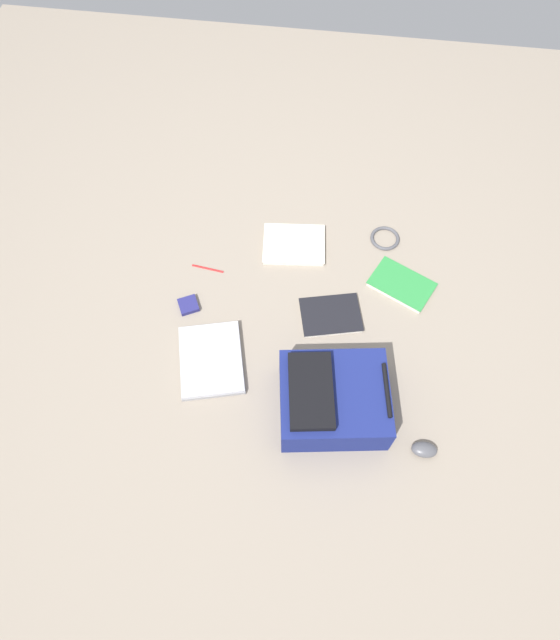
{
  "coord_description": "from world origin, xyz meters",
  "views": [
    {
      "loc": [
        -1.01,
        -0.09,
        2.0
      ],
      "look_at": [
        0.05,
        0.05,
        0.02
      ],
      "focal_mm": 30.76,
      "sensor_mm": 36.0,
      "label": 1
    }
  ],
  "objects_px": {
    "book_comic": "(331,315)",
    "cable_coil": "(385,238)",
    "book_manual": "(402,285)",
    "book_red": "(294,245)",
    "laptop": "(211,360)",
    "earbud_pouch": "(188,305)",
    "backpack": "(332,400)",
    "computer_mouse": "(424,450)",
    "pen_black": "(208,268)"
  },
  "relations": [
    {
      "from": "book_comic",
      "to": "cable_coil",
      "type": "xyz_separation_m",
      "value": [
        0.43,
        -0.21,
        -0.0
      ]
    },
    {
      "from": "book_manual",
      "to": "book_red",
      "type": "relative_size",
      "value": 1.05
    },
    {
      "from": "book_red",
      "to": "cable_coil",
      "type": "bearing_deg",
      "value": -77.29
    },
    {
      "from": "book_manual",
      "to": "cable_coil",
      "type": "height_order",
      "value": "book_manual"
    },
    {
      "from": "laptop",
      "to": "earbud_pouch",
      "type": "bearing_deg",
      "value": 31.15
    },
    {
      "from": "backpack",
      "to": "laptop",
      "type": "height_order",
      "value": "backpack"
    },
    {
      "from": "backpack",
      "to": "book_manual",
      "type": "relative_size",
      "value": 1.44
    },
    {
      "from": "book_red",
      "to": "earbud_pouch",
      "type": "height_order",
      "value": "book_red"
    },
    {
      "from": "computer_mouse",
      "to": "book_red",
      "type": "bearing_deg",
      "value": 34.19
    },
    {
      "from": "backpack",
      "to": "book_manual",
      "type": "distance_m",
      "value": 0.64
    },
    {
      "from": "book_red",
      "to": "earbud_pouch",
      "type": "relative_size",
      "value": 3.76
    },
    {
      "from": "laptop",
      "to": "book_comic",
      "type": "distance_m",
      "value": 0.53
    },
    {
      "from": "computer_mouse",
      "to": "pen_black",
      "type": "bearing_deg",
      "value": 53.86
    },
    {
      "from": "book_manual",
      "to": "earbud_pouch",
      "type": "xyz_separation_m",
      "value": [
        -0.22,
        0.89,
        -0.0
      ]
    },
    {
      "from": "pen_black",
      "to": "earbud_pouch",
      "type": "relative_size",
      "value": 1.85
    },
    {
      "from": "backpack",
      "to": "earbud_pouch",
      "type": "relative_size",
      "value": 5.68
    },
    {
      "from": "backpack",
      "to": "pen_black",
      "type": "xyz_separation_m",
      "value": [
        0.57,
        0.59,
        -0.09
      ]
    },
    {
      "from": "book_red",
      "to": "cable_coil",
      "type": "height_order",
      "value": "book_red"
    },
    {
      "from": "book_manual",
      "to": "laptop",
      "type": "bearing_deg",
      "value": 121.47
    },
    {
      "from": "book_manual",
      "to": "earbud_pouch",
      "type": "bearing_deg",
      "value": 103.8
    },
    {
      "from": "computer_mouse",
      "to": "backpack",
      "type": "bearing_deg",
      "value": 71.08
    },
    {
      "from": "laptop",
      "to": "earbud_pouch",
      "type": "distance_m",
      "value": 0.28
    },
    {
      "from": "pen_black",
      "to": "earbud_pouch",
      "type": "height_order",
      "value": "earbud_pouch"
    },
    {
      "from": "book_red",
      "to": "book_manual",
      "type": "bearing_deg",
      "value": -107.09
    },
    {
      "from": "computer_mouse",
      "to": "laptop",
      "type": "bearing_deg",
      "value": 73.25
    },
    {
      "from": "computer_mouse",
      "to": "pen_black",
      "type": "relative_size",
      "value": 0.66
    },
    {
      "from": "laptop",
      "to": "pen_black",
      "type": "bearing_deg",
      "value": 12.91
    },
    {
      "from": "backpack",
      "to": "cable_coil",
      "type": "distance_m",
      "value": 0.85
    },
    {
      "from": "cable_coil",
      "to": "earbud_pouch",
      "type": "relative_size",
      "value": 1.7
    },
    {
      "from": "cable_coil",
      "to": "computer_mouse",
      "type": "bearing_deg",
      "value": -169.32
    },
    {
      "from": "book_manual",
      "to": "computer_mouse",
      "type": "height_order",
      "value": "computer_mouse"
    },
    {
      "from": "laptop",
      "to": "computer_mouse",
      "type": "bearing_deg",
      "value": -106.78
    },
    {
      "from": "book_comic",
      "to": "cable_coil",
      "type": "distance_m",
      "value": 0.48
    },
    {
      "from": "book_manual",
      "to": "earbud_pouch",
      "type": "relative_size",
      "value": 3.95
    },
    {
      "from": "book_comic",
      "to": "computer_mouse",
      "type": "relative_size",
      "value": 2.99
    },
    {
      "from": "book_comic",
      "to": "book_red",
      "type": "bearing_deg",
      "value": 29.92
    },
    {
      "from": "book_comic",
      "to": "backpack",
      "type": "bearing_deg",
      "value": -175.13
    },
    {
      "from": "backpack",
      "to": "laptop",
      "type": "distance_m",
      "value": 0.51
    },
    {
      "from": "computer_mouse",
      "to": "cable_coil",
      "type": "xyz_separation_m",
      "value": [
        0.95,
        0.18,
        -0.01
      ]
    },
    {
      "from": "book_comic",
      "to": "laptop",
      "type": "bearing_deg",
      "value": 120.4
    },
    {
      "from": "laptop",
      "to": "book_comic",
      "type": "xyz_separation_m",
      "value": [
        0.27,
        -0.45,
        -0.01
      ]
    },
    {
      "from": "book_comic",
      "to": "book_manual",
      "type": "bearing_deg",
      "value": -56.89
    },
    {
      "from": "laptop",
      "to": "pen_black",
      "type": "relative_size",
      "value": 2.53
    },
    {
      "from": "cable_coil",
      "to": "book_manual",
      "type": "bearing_deg",
      "value": -161.54
    },
    {
      "from": "book_comic",
      "to": "cable_coil",
      "type": "relative_size",
      "value": 2.15
    },
    {
      "from": "earbud_pouch",
      "to": "book_manual",
      "type": "bearing_deg",
      "value": -76.2
    },
    {
      "from": "pen_black",
      "to": "backpack",
      "type": "bearing_deg",
      "value": -133.96
    },
    {
      "from": "book_comic",
      "to": "pen_black",
      "type": "bearing_deg",
      "value": 73.13
    },
    {
      "from": "computer_mouse",
      "to": "cable_coil",
      "type": "height_order",
      "value": "computer_mouse"
    },
    {
      "from": "backpack",
      "to": "book_red",
      "type": "bearing_deg",
      "value": 17.21
    }
  ]
}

